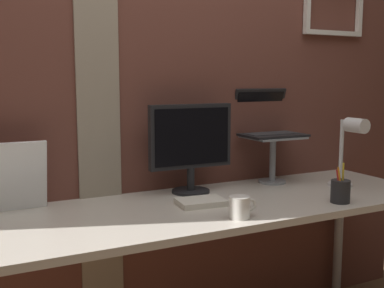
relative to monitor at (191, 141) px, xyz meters
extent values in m
cube|color=brown|center=(-0.18, 0.18, 0.31)|extent=(3.29, 0.12, 2.63)
cube|color=gray|center=(-0.40, 0.12, 0.31)|extent=(0.20, 0.01, 2.63)
cube|color=white|center=(0.94, 0.10, 0.54)|extent=(0.40, 0.03, 0.03)
cube|color=white|center=(0.75, 0.10, 0.67)|extent=(0.03, 0.03, 0.23)
cube|color=white|center=(1.13, 0.10, 0.67)|extent=(0.03, 0.03, 0.23)
cube|color=beige|center=(-0.05, -0.22, -0.26)|extent=(2.24, 0.68, 0.03)
cylinder|color=#B2B2B7|center=(1.01, 0.06, -0.64)|extent=(0.05, 0.05, 0.73)
cylinder|color=black|center=(0.00, 0.00, -0.24)|extent=(0.18, 0.18, 0.01)
cylinder|color=black|center=(0.00, 0.00, -0.18)|extent=(0.04, 0.04, 0.11)
cube|color=black|center=(0.00, 0.00, 0.02)|extent=(0.41, 0.04, 0.30)
cube|color=black|center=(0.00, -0.02, 0.02)|extent=(0.38, 0.00, 0.26)
cylinder|color=gray|center=(0.47, 0.00, -0.24)|extent=(0.14, 0.14, 0.01)
cylinder|color=gray|center=(0.47, 0.00, -0.12)|extent=(0.03, 0.03, 0.22)
cube|color=gray|center=(0.47, 0.00, -0.01)|extent=(0.28, 0.22, 0.01)
cube|color=black|center=(0.47, 0.00, 0.00)|extent=(0.32, 0.21, 0.01)
cube|color=#2D2D30|center=(0.47, 0.02, 0.01)|extent=(0.28, 0.12, 0.00)
cube|color=black|center=(0.47, 0.15, 0.12)|extent=(0.32, 0.08, 0.23)
cube|color=black|center=(0.47, 0.14, 0.12)|extent=(0.29, 0.07, 0.20)
cube|color=white|center=(-0.81, 0.03, -0.10)|extent=(0.30, 0.08, 0.29)
cylinder|color=white|center=(0.73, -0.22, -0.24)|extent=(0.12, 0.12, 0.02)
cylinder|color=white|center=(0.73, -0.22, -0.07)|extent=(0.02, 0.02, 0.32)
cylinder|color=white|center=(0.73, -0.31, 0.07)|extent=(0.07, 0.11, 0.07)
cylinder|color=#262628|center=(0.50, -0.46, -0.19)|extent=(0.08, 0.08, 0.10)
cylinder|color=orange|center=(0.49, -0.47, -0.16)|extent=(0.03, 0.03, 0.15)
cylinder|color=yellow|center=(0.50, -0.46, -0.15)|extent=(0.02, 0.02, 0.17)
cylinder|color=red|center=(0.49, -0.46, -0.17)|extent=(0.01, 0.04, 0.14)
cylinder|color=silver|center=(-0.02, -0.46, -0.20)|extent=(0.08, 0.08, 0.09)
torus|color=silver|center=(0.03, -0.46, -0.20)|extent=(0.05, 0.01, 0.05)
cube|color=silver|center=(-0.06, -0.22, -0.23)|extent=(0.21, 0.16, 0.02)
camera|label=1|loc=(-0.99, -1.97, 0.29)|focal=44.63mm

